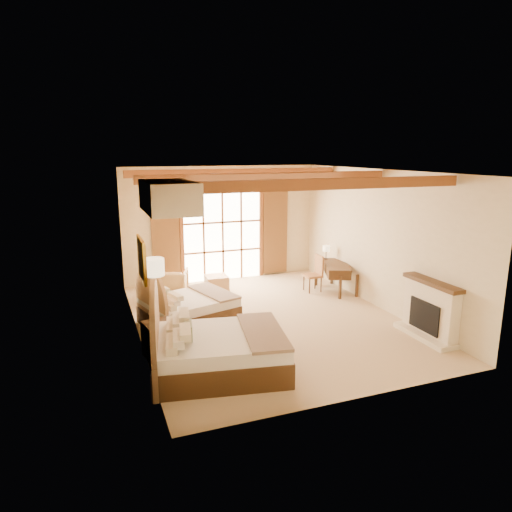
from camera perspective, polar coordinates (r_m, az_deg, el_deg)
name	(u,v)px	position (r m, az deg, el deg)	size (l,w,h in m)	color
floor	(268,319)	(10.08, 1.53, -7.92)	(7.00, 7.00, 0.00)	tan
wall_back	(222,224)	(12.88, -4.29, 4.04)	(5.50, 5.50, 0.00)	beige
wall_left	(135,258)	(8.98, -14.89, -0.30)	(7.00, 7.00, 0.00)	beige
wall_right	(378,239)	(10.94, 15.06, 2.03)	(7.00, 7.00, 0.00)	beige
ceiling	(269,171)	(9.42, 1.65, 10.57)	(7.00, 7.00, 0.00)	#B47536
ceiling_beams	(269,177)	(9.43, 1.64, 9.84)	(5.39, 4.60, 0.18)	brown
french_doors	(223,236)	(12.88, -4.18, 2.47)	(3.95, 0.08, 2.60)	white
fireplace	(429,312)	(9.62, 20.85, -6.61)	(0.46, 1.40, 1.16)	beige
painting	(142,259)	(8.23, -14.09, -0.39)	(0.06, 0.95, 0.75)	gold
canopy_valance	(169,196)	(6.85, -10.86, 7.33)	(0.70, 1.40, 0.45)	beige
bed_near	(210,349)	(7.66, -5.78, -11.49)	(2.43, 1.99, 1.43)	#412810
bed_far	(183,307)	(9.89, -9.12, -6.27)	(2.19, 1.84, 1.20)	#412810
nightstand	(161,340)	(8.42, -11.83, -10.21)	(0.54, 0.54, 0.64)	#412810
floor_lamp	(154,273)	(8.33, -12.61, -2.07)	(0.37, 0.37, 1.74)	#312119
armchair	(172,283)	(11.77, -10.42, -3.28)	(0.73, 0.75, 0.69)	tan
ottoman	(217,283)	(12.05, -4.95, -3.41)	(0.56, 0.56, 0.41)	#B67951
desk	(336,276)	(12.13, 9.96, -2.53)	(1.04, 1.47, 0.73)	#412810
desk_chair	(313,280)	(12.05, 7.17, -3.00)	(0.42, 0.42, 0.95)	#935A36
desk_lamp	(326,249)	(12.49, 8.77, 0.88)	(0.18, 0.18, 0.37)	#312119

